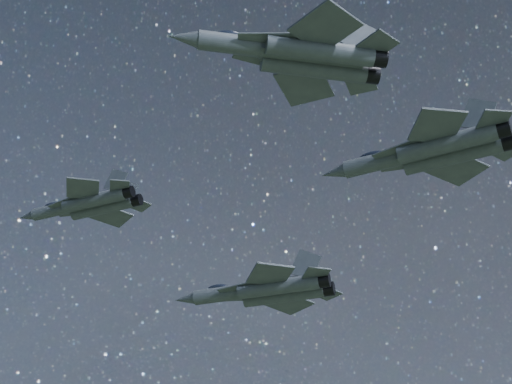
# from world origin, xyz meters

# --- Properties ---
(jet_lead) EXTENTS (15.72, 10.86, 3.95)m
(jet_lead) POSITION_xyz_m (-21.46, 4.38, 156.15)
(jet_lead) COLOR #383F46
(jet_left) EXTENTS (20.22, 14.20, 5.10)m
(jet_left) POSITION_xyz_m (-4.55, 19.31, 151.31)
(jet_left) COLOR #383F46
(jet_right) EXTENTS (18.77, 12.41, 4.79)m
(jet_right) POSITION_xyz_m (4.92, -15.96, 155.13)
(jet_right) COLOR #383F46
(jet_slot) EXTENTS (20.13, 13.76, 5.05)m
(jet_slot) POSITION_xyz_m (15.44, 0.32, 155.18)
(jet_slot) COLOR #383F46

